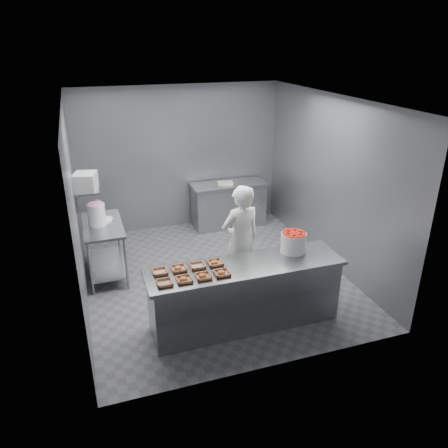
{
  "coord_description": "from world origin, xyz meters",
  "views": [
    {
      "loc": [
        -1.84,
        -5.95,
        3.61
      ],
      "look_at": [
        0.09,
        -0.2,
        0.99
      ],
      "focal_mm": 35.0,
      "sensor_mm": 36.0,
      "label": 1
    }
  ],
  "objects": [
    {
      "name": "wall_back",
      "position": [
        0.0,
        2.25,
        1.4
      ],
      "size": [
        4.0,
        0.04,
        2.8
      ],
      "primitive_type": "cube",
      "color": "slate",
      "rests_on": "ground"
    },
    {
      "name": "bucket_lid",
      "position": [
        -1.65,
        0.74,
        0.91
      ],
      "size": [
        0.36,
        0.36,
        0.03
      ],
      "primitive_type": "cylinder",
      "rotation": [
        0.0,
        0.0,
        0.1
      ],
      "color": "white",
      "rests_on": "prep_table"
    },
    {
      "name": "tray_5",
      "position": [
        -0.85,
        -1.21,
        0.92
      ],
      "size": [
        0.19,
        0.18,
        0.06
      ],
      "color": "tan",
      "rests_on": "service_counter"
    },
    {
      "name": "tray_0",
      "position": [
        -1.08,
        -1.49,
        0.92
      ],
      "size": [
        0.19,
        0.18,
        0.04
      ],
      "color": "tan",
      "rests_on": "service_counter"
    },
    {
      "name": "tray_4",
      "position": [
        -1.08,
        -1.21,
        0.92
      ],
      "size": [
        0.19,
        0.18,
        0.04
      ],
      "color": "tan",
      "rests_on": "service_counter"
    },
    {
      "name": "tray_7",
      "position": [
        -0.37,
        -1.21,
        0.92
      ],
      "size": [
        0.19,
        0.18,
        0.06
      ],
      "color": "tan",
      "rests_on": "service_counter"
    },
    {
      "name": "tray_1",
      "position": [
        -0.85,
        -1.49,
        0.92
      ],
      "size": [
        0.19,
        0.18,
        0.06
      ],
      "color": "tan",
      "rests_on": "service_counter"
    },
    {
      "name": "prep_table",
      "position": [
        -1.65,
        0.6,
        0.59
      ],
      "size": [
        0.6,
        1.2,
        0.9
      ],
      "color": "slate",
      "rests_on": "ground"
    },
    {
      "name": "back_counter",
      "position": [
        0.9,
        1.9,
        0.45
      ],
      "size": [
        1.5,
        0.6,
        0.9
      ],
      "color": "slate",
      "rests_on": "ground"
    },
    {
      "name": "service_counter",
      "position": [
        0.0,
        -1.35,
        0.45
      ],
      "size": [
        2.6,
        0.7,
        0.9
      ],
      "color": "slate",
      "rests_on": "ground"
    },
    {
      "name": "worker",
      "position": [
        0.22,
        -0.58,
        0.85
      ],
      "size": [
        0.69,
        0.53,
        1.71
      ],
      "primitive_type": "imported",
      "rotation": [
        0.0,
        0.0,
        3.34
      ],
      "color": "white",
      "rests_on": "ground"
    },
    {
      "name": "paper_stack",
      "position": [
        0.83,
        1.9,
        0.92
      ],
      "size": [
        0.34,
        0.28,
        0.04
      ],
      "primitive_type": "cube",
      "rotation": [
        0.0,
        0.0,
        -0.24
      ],
      "color": "silver",
      "rests_on": "back_counter"
    },
    {
      "name": "wall_right",
      "position": [
        2.0,
        0.0,
        1.4
      ],
      "size": [
        0.04,
        4.5,
        2.8
      ],
      "primitive_type": "cube",
      "color": "slate",
      "rests_on": "ground"
    },
    {
      "name": "tray_2",
      "position": [
        -0.61,
        -1.49,
        0.92
      ],
      "size": [
        0.19,
        0.18,
        0.06
      ],
      "color": "tan",
      "rests_on": "service_counter"
    },
    {
      "name": "wall_left",
      "position": [
        -2.0,
        0.0,
        1.4
      ],
      "size": [
        0.04,
        4.5,
        2.8
      ],
      "primitive_type": "cube",
      "color": "slate",
      "rests_on": "ground"
    },
    {
      "name": "tray_3",
      "position": [
        -0.37,
        -1.49,
        0.92
      ],
      "size": [
        0.19,
        0.18,
        0.06
      ],
      "color": "tan",
      "rests_on": "service_counter"
    },
    {
      "name": "appliance",
      "position": [
        -1.82,
        0.33,
        1.69
      ],
      "size": [
        0.38,
        0.41,
        0.26
      ],
      "primitive_type": "cube",
      "rotation": [
        0.0,
        0.0,
        -0.26
      ],
      "color": "gray",
      "rests_on": "wall_shelf"
    },
    {
      "name": "floor",
      "position": [
        0.0,
        0.0,
        0.0
      ],
      "size": [
        4.5,
        4.5,
        0.0
      ],
      "primitive_type": "plane",
      "color": "#4C4C51",
      "rests_on": "ground"
    },
    {
      "name": "ceiling",
      "position": [
        0.0,
        0.0,
        2.8
      ],
      "size": [
        4.5,
        4.5,
        0.0
      ],
      "primitive_type": "plane",
      "rotation": [
        3.14,
        0.0,
        0.0
      ],
      "color": "white",
      "rests_on": "wall_back"
    },
    {
      "name": "rag",
      "position": [
        -1.54,
        0.79,
        0.91
      ],
      "size": [
        0.16,
        0.16,
        0.02
      ],
      "primitive_type": "cube",
      "rotation": [
        0.0,
        0.0,
        0.43
      ],
      "color": "#CCB28C",
      "rests_on": "prep_table"
    },
    {
      "name": "glaze_bucket",
      "position": [
        -1.72,
        0.6,
        1.08
      ],
      "size": [
        0.29,
        0.27,
        0.42
      ],
      "color": "white",
      "rests_on": "prep_table"
    },
    {
      "name": "wall_shelf",
      "position": [
        -1.82,
        0.6,
        1.55
      ],
      "size": [
        0.35,
        0.9,
        0.03
      ],
      "primitive_type": "cube",
      "color": "slate",
      "rests_on": "wall_left"
    },
    {
      "name": "strawberry_tub",
      "position": [
        0.75,
        -1.2,
        1.05
      ],
      "size": [
        0.34,
        0.34,
        0.28
      ],
      "color": "white",
      "rests_on": "service_counter"
    },
    {
      "name": "tray_6",
      "position": [
        -0.6,
        -1.21,
        0.92
      ],
      "size": [
        0.19,
        0.18,
        0.04
      ],
      "color": "tan",
      "rests_on": "service_counter"
    }
  ]
}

